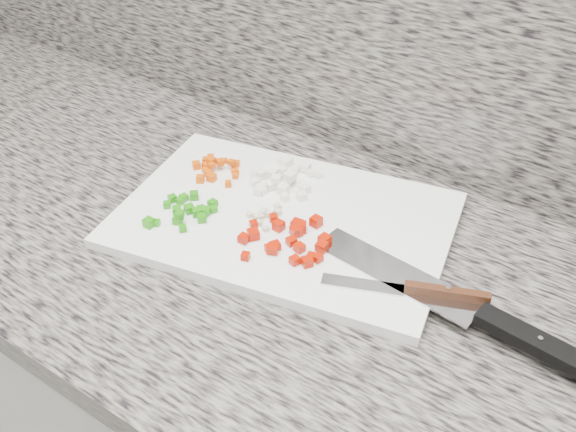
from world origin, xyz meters
TOP-DOWN VIEW (x-y plane):
  - countertop at (0.00, 1.44)m, footprint 3.96×0.64m
  - cutting_board at (-0.11, 1.50)m, footprint 0.53×0.41m
  - carrot_pile at (-0.26, 1.53)m, footprint 0.09×0.08m
  - onion_pile at (-0.16, 1.57)m, footprint 0.11×0.12m
  - green_pepper_pile at (-0.23, 1.42)m, footprint 0.08×0.10m
  - red_pepper_pile at (-0.06, 1.45)m, footprint 0.13×0.13m
  - garlic_pile at (-0.13, 1.48)m, footprint 0.05×0.06m
  - chef_knife at (0.21, 1.46)m, footprint 0.39×0.08m
  - paring_knife at (0.13, 1.46)m, footprint 0.20×0.09m

SIDE VIEW (x-z plane):
  - countertop at x=0.00m, z-range 0.86..0.90m
  - cutting_board at x=-0.11m, z-range 0.90..0.92m
  - garlic_pile at x=-0.13m, z-range 0.92..0.93m
  - chef_knife at x=0.21m, z-range 0.91..0.93m
  - paring_knife at x=0.13m, z-range 0.91..0.93m
  - green_pepper_pile at x=-0.23m, z-range 0.91..0.93m
  - red_pepper_pile at x=-0.06m, z-range 0.92..0.93m
  - carrot_pile at x=-0.26m, z-range 0.91..0.93m
  - onion_pile at x=-0.16m, z-range 0.91..0.94m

